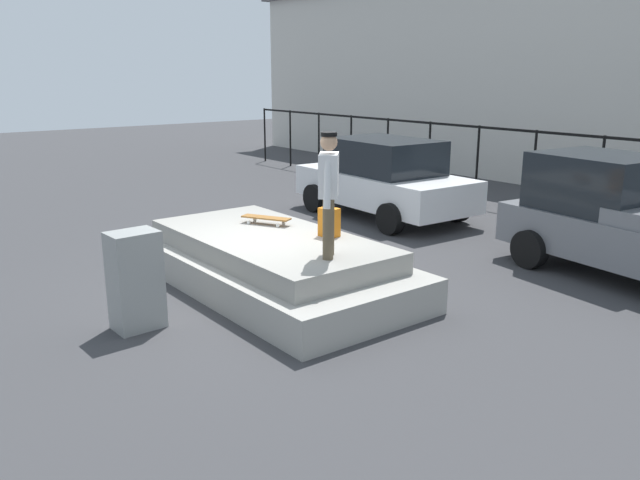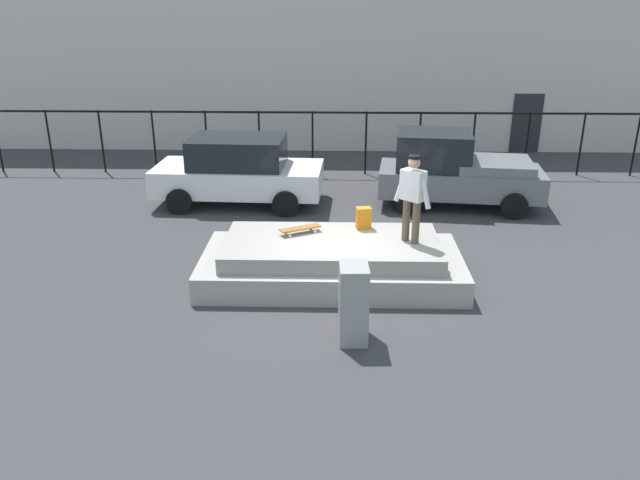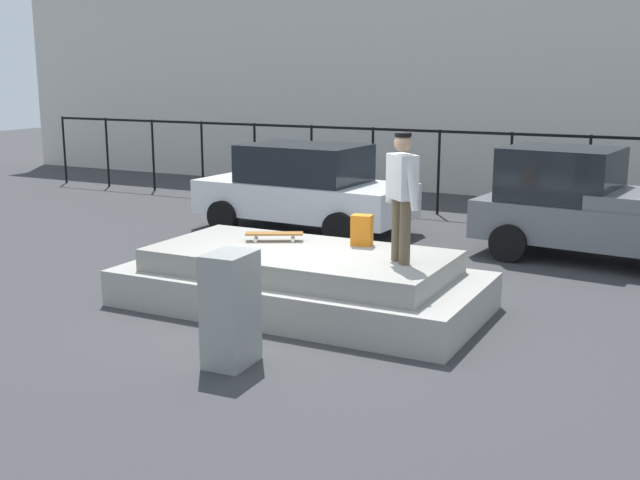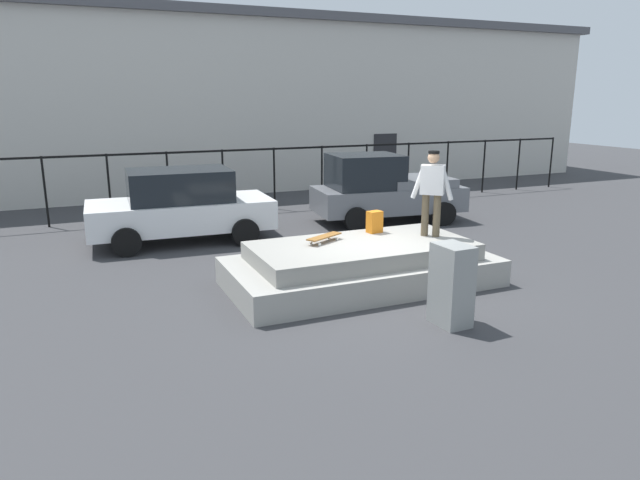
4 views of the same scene
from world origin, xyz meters
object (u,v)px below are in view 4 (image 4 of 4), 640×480
object	(u,v)px
skateboarder	(432,188)
car_grey_pickup_mid	(383,189)
skateboard	(324,237)
car_white_sedan_near	(181,205)
utility_box	(452,285)
backpack	(375,222)

from	to	relation	value
skateboarder	car_grey_pickup_mid	world-z (taller)	skateboarder
skateboard	car_grey_pickup_mid	distance (m)	5.67
car_white_sedan_near	utility_box	world-z (taller)	car_white_sedan_near
car_white_sedan_near	backpack	bearing A→B (deg)	-52.71
skateboarder	car_white_sedan_near	xyz separation A→B (m)	(-3.90, 4.70, -0.85)
backpack	car_grey_pickup_mid	bearing A→B (deg)	-131.22
skateboard	car_grey_pickup_mid	bearing A→B (deg)	49.36
skateboarder	backpack	distance (m)	1.31
skateboarder	skateboard	world-z (taller)	skateboarder
skateboard	backpack	bearing A→B (deg)	14.39
skateboarder	utility_box	world-z (taller)	skateboarder
skateboard	utility_box	distance (m)	2.77
skateboard	car_white_sedan_near	xyz separation A→B (m)	(-1.83, 4.33, -0.02)
car_grey_pickup_mid	car_white_sedan_near	bearing A→B (deg)	179.72
skateboarder	utility_box	xyz separation A→B (m)	(-1.10, -2.22, -1.10)
car_white_sedan_near	utility_box	distance (m)	7.46
car_white_sedan_near	car_grey_pickup_mid	distance (m)	5.53
car_grey_pickup_mid	utility_box	distance (m)	7.41
skateboard	utility_box	bearing A→B (deg)	-69.58
backpack	car_grey_pickup_mid	world-z (taller)	car_grey_pickup_mid
car_grey_pickup_mid	skateboard	bearing A→B (deg)	-130.64
skateboarder	car_white_sedan_near	size ratio (longest dim) A/B	0.37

